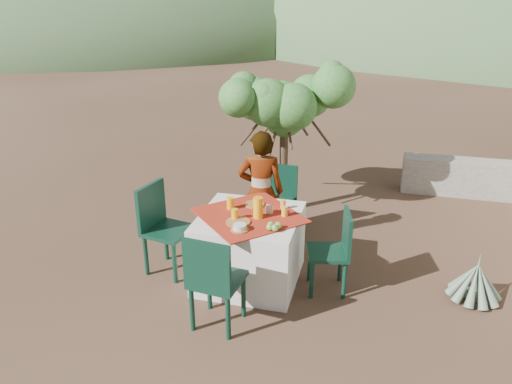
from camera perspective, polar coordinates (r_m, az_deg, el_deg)
ground at (r=5.43m, az=-8.73°, el=-10.53°), size 160.00×160.00×0.00m
table at (r=5.30m, az=-0.76°, el=-6.37°), size 1.30×1.30×0.76m
chair_far at (r=6.19m, az=2.59°, el=-0.70°), size 0.43×0.43×0.90m
chair_near at (r=4.51m, az=-4.90°, el=-9.85°), size 0.49×0.49×0.96m
chair_left at (r=5.50m, az=-10.74°, el=-3.64°), size 0.54×0.54×0.99m
chair_right at (r=5.13m, az=9.05°, el=-6.35°), size 0.48×0.48×0.88m
person at (r=5.76m, az=0.56°, el=-0.00°), size 0.60×0.46×1.46m
shrub_tree at (r=6.63m, az=3.87°, el=9.35°), size 1.54×1.51×1.81m
agave at (r=5.53m, az=23.78°, el=-9.38°), size 0.54×0.52×0.57m
stone_wall at (r=8.19m, az=25.46°, el=1.27°), size 2.60×0.35×0.55m
hill_near_left at (r=39.64m, az=-16.61°, el=17.38°), size 40.00×40.00×16.00m
hill_far_center at (r=56.54m, az=8.84°, el=19.29°), size 60.00×60.00×24.00m
plate_far at (r=5.35m, az=-0.19°, el=-1.42°), size 0.22×0.22×0.01m
plate_near at (r=4.96m, az=-2.05°, el=-3.44°), size 0.25×0.25×0.01m
glass_far at (r=5.24m, az=-2.95°, el=-1.29°), size 0.08×0.08×0.13m
glass_near at (r=5.01m, az=-2.44°, el=-2.55°), size 0.07×0.07×0.11m
juice_pitcher at (r=5.02m, az=0.24°, el=-1.80°), size 0.10×0.10×0.22m
bowl_plate at (r=4.81m, az=-1.87°, el=-4.31°), size 0.17×0.17×0.01m
white_bowl at (r=4.80m, az=-1.88°, el=-3.99°), size 0.13×0.13×0.05m
jar_left at (r=5.09m, az=3.29°, el=-2.19°), size 0.07×0.07×0.10m
jar_right at (r=5.27m, az=3.12°, el=-1.38°), size 0.06×0.06×0.09m
napkin_holder at (r=5.14m, az=1.53°, el=-1.97°), size 0.07×0.04×0.09m
fruit_cluster at (r=4.81m, az=2.00°, el=-3.93°), size 0.14×0.13×0.07m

